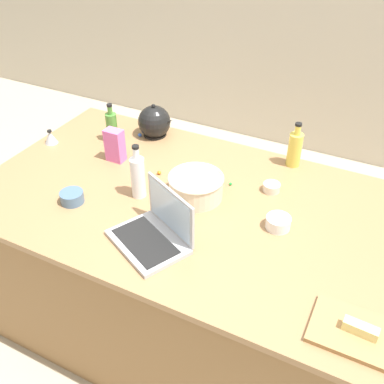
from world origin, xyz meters
The scene contains 19 objects.
ground_plane centered at (0.00, 0.00, 0.00)m, with size 12.00×12.00×0.00m, color #B7A88E.
island_counter centered at (0.00, 0.00, 0.45)m, with size 1.99×1.14×0.90m.
laptop centered at (-0.01, -0.30, 0.95)m, with size 0.38×0.34×0.22m.
mixing_bowl_large centered at (0.00, 0.04, 0.96)m, with size 0.25×0.25×0.11m.
bottle_olive centered at (-0.63, 0.29, 0.99)m, with size 0.06×0.06×0.22m.
bottle_oil centered at (0.32, 0.50, 0.99)m, with size 0.07×0.07×0.23m.
bottle_vinegar centered at (-0.23, -0.07, 1.00)m, with size 0.07×0.07×0.26m.
kettle centered at (-0.46, 0.45, 0.98)m, with size 0.21×0.18×0.20m.
cutting_board centered at (0.79, -0.39, 0.91)m, with size 0.29×0.20×0.02m, color #AD7F4C.
butter_stick_left centered at (0.80, -0.39, 0.94)m, with size 0.11×0.04×0.04m, color #F4E58C.
ramekin_small centered at (0.40, 0.00, 0.93)m, with size 0.10×0.10×0.05m, color white.
ramekin_medium centered at (0.29, 0.23, 0.92)m, with size 0.08×0.08×0.04m, color beige.
ramekin_wide centered at (-0.47, -0.25, 0.93)m, with size 0.10×0.10×0.05m, color slate.
kitchen_timer centered at (-0.91, 0.12, 0.94)m, with size 0.07×0.07×0.08m.
candy_bag centered at (-0.50, 0.14, 0.99)m, with size 0.09×0.06×0.17m, color pink.
candy_0 centered at (-0.52, 0.39, 0.91)m, with size 0.02×0.02×0.02m, color blue.
candy_2 centered at (0.11, 0.19, 0.91)m, with size 0.01×0.01×0.01m, color green.
candy_3 centered at (-0.24, 0.12, 0.91)m, with size 0.02×0.02×0.02m, color orange.
candy_4 centered at (-0.04, -0.36, 0.91)m, with size 0.01×0.01×0.01m, color blue.
Camera 1 is at (0.71, -1.41, 2.11)m, focal length 41.48 mm.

